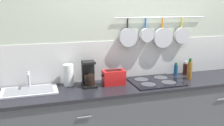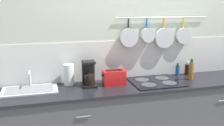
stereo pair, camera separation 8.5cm
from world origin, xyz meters
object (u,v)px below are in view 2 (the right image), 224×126
at_px(paper_towel_roll, 69,75).
at_px(bottle_vinegar, 191,71).
at_px(bottle_dish_soap, 177,70).
at_px(bottle_hot_sauce, 187,69).
at_px(toaster, 114,77).
at_px(coffee_maker, 89,75).

xyz_separation_m(paper_towel_roll, bottle_vinegar, (1.46, -0.18, -0.01)).
height_order(bottle_dish_soap, bottle_hot_sauce, bottle_hot_sauce).
bearing_deg(bottle_hot_sauce, bottle_vinegar, -110.65).
xyz_separation_m(bottle_dish_soap, bottle_vinegar, (0.07, -0.20, 0.04)).
distance_m(paper_towel_roll, bottle_dish_soap, 1.39).
bearing_deg(bottle_vinegar, toaster, 176.50).
distance_m(toaster, bottle_dish_soap, 0.91).
height_order(paper_towel_roll, bottle_dish_soap, paper_towel_roll).
relative_size(toaster, bottle_vinegar, 1.05).
distance_m(bottle_dish_soap, bottle_hot_sauce, 0.14).
relative_size(bottle_dish_soap, bottle_vinegar, 0.63).
bearing_deg(paper_towel_roll, bottle_hot_sauce, 0.75).
relative_size(paper_towel_roll, coffee_maker, 0.85).
bearing_deg(toaster, bottle_dish_soap, 9.21).
bearing_deg(bottle_hot_sauce, coffee_maker, -175.29).
bearing_deg(coffee_maker, bottle_vinegar, -4.21).
bearing_deg(paper_towel_roll, bottle_dish_soap, 0.96).
distance_m(paper_towel_roll, coffee_maker, 0.23).
xyz_separation_m(bottle_dish_soap, bottle_hot_sauce, (0.14, -0.00, 0.00)).
distance_m(toaster, bottle_vinegar, 0.96).
relative_size(bottle_vinegar, bottle_hot_sauce, 1.50).
relative_size(coffee_maker, toaster, 1.05).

